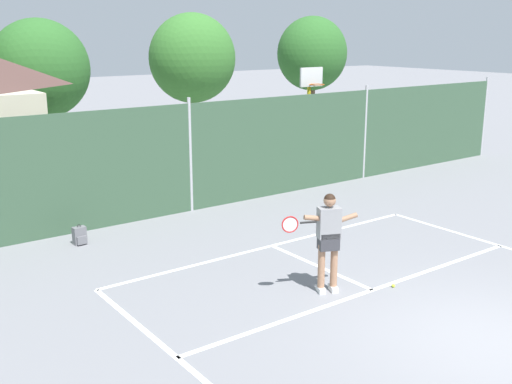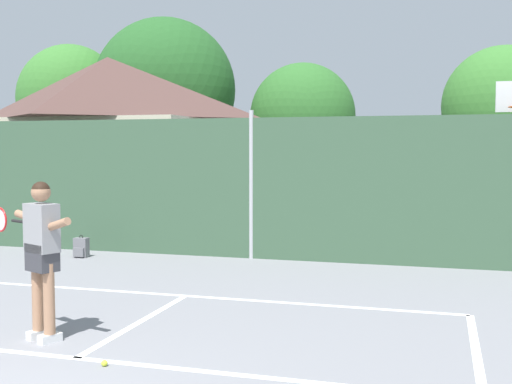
{
  "view_description": "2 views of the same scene",
  "coord_description": "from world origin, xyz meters",
  "px_view_note": "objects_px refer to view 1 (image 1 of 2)",
  "views": [
    {
      "loc": [
        -7.93,
        -4.68,
        4.59
      ],
      "look_at": [
        0.15,
        6.29,
        1.05
      ],
      "focal_mm": 42.97,
      "sensor_mm": 36.0,
      "label": 1
    },
    {
      "loc": [
        3.7,
        -3.41,
        2.22
      ],
      "look_at": [
        0.78,
        6.64,
        1.52
      ],
      "focal_mm": 45.03,
      "sensor_mm": 36.0,
      "label": 2
    }
  ],
  "objects_px": {
    "basketball_hoop": "(310,107)",
    "tennis_ball": "(393,286)",
    "tennis_player": "(328,234)",
    "backpack_grey": "(80,236)"
  },
  "relations": [
    {
      "from": "tennis_ball",
      "to": "backpack_grey",
      "type": "bearing_deg",
      "value": 123.31
    },
    {
      "from": "tennis_player",
      "to": "backpack_grey",
      "type": "bearing_deg",
      "value": 117.24
    },
    {
      "from": "tennis_ball",
      "to": "backpack_grey",
      "type": "distance_m",
      "value": 6.95
    },
    {
      "from": "basketball_hoop",
      "to": "tennis_player",
      "type": "height_order",
      "value": "basketball_hoop"
    },
    {
      "from": "tennis_ball",
      "to": "basketball_hoop",
      "type": "bearing_deg",
      "value": 58.85
    },
    {
      "from": "tennis_ball",
      "to": "backpack_grey",
      "type": "relative_size",
      "value": 0.14
    },
    {
      "from": "basketball_hoop",
      "to": "tennis_player",
      "type": "distance_m",
      "value": 9.38
    },
    {
      "from": "basketball_hoop",
      "to": "tennis_ball",
      "type": "bearing_deg",
      "value": -121.15
    },
    {
      "from": "backpack_grey",
      "to": "basketball_hoop",
      "type": "bearing_deg",
      "value": 13.29
    },
    {
      "from": "basketball_hoop",
      "to": "tennis_player",
      "type": "bearing_deg",
      "value": -129.09
    }
  ]
}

